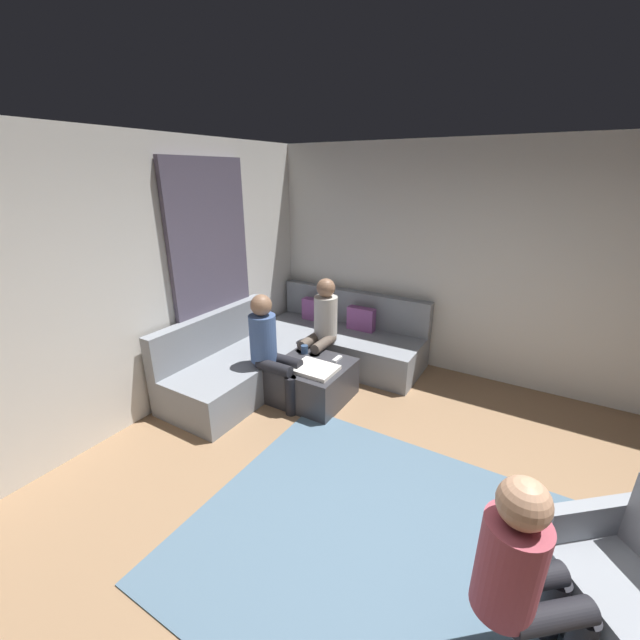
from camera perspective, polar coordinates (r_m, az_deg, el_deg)
ground_plane at (r=3.03m, az=12.66°, el=-32.54°), size 6.00×6.00×0.10m
wall_back at (r=4.86m, az=25.42°, el=6.72°), size 6.00×0.12×2.70m
wall_left at (r=3.94m, az=-29.88°, el=3.11°), size 0.12×6.00×2.70m
curtain_panel at (r=4.63m, az=-15.20°, el=6.12°), size 0.06×1.10×2.50m
area_rug at (r=3.08m, az=9.43°, el=-29.36°), size 2.60×2.20×0.01m
sectional_couch at (r=4.90m, az=-3.04°, el=-4.41°), size 2.10×2.55×0.87m
ottoman at (r=4.36m, az=-1.06°, el=-8.80°), size 0.76×0.76×0.42m
folded_blanket at (r=4.12m, az=-0.78°, el=-7.06°), size 0.44×0.36×0.04m
coffee_mug at (r=4.49m, az=-2.25°, el=-4.25°), size 0.08×0.08×0.10m
game_remote at (r=4.35m, az=2.49°, el=-5.62°), size 0.05×0.15×0.02m
armchair at (r=2.95m, az=38.75°, el=-28.81°), size 0.89×0.91×0.85m
person_on_couch_back at (r=4.66m, az=0.22°, el=-0.74°), size 0.30×0.60×1.20m
person_on_couch_side at (r=4.13m, az=-7.11°, el=-3.78°), size 0.60×0.30×1.20m
person_on_armchair at (r=2.33m, az=27.52°, el=-29.64°), size 0.56×0.53×1.18m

